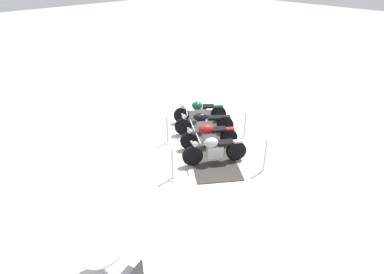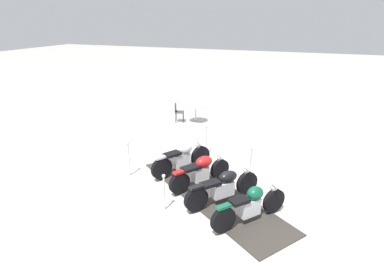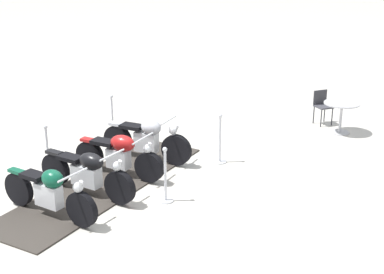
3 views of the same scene
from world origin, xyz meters
name	(u,v)px [view 1 (image 1 of 3)]	position (x,y,z in m)	size (l,w,h in m)	color
ground_plane	(206,140)	(0.00, 0.00, 0.00)	(80.00, 80.00, 0.00)	beige
display_platform	(206,140)	(0.00, 0.00, 0.02)	(5.26, 1.47, 0.03)	#38332D
motorcycle_forest	(199,111)	(0.87, 1.26, 0.49)	(1.77, 1.45, 0.93)	black
motorcycle_black	(203,123)	(0.27, 0.43, 0.48)	(1.86, 1.52, 0.95)	black
motorcycle_maroon	(208,135)	(-0.32, -0.40, 0.50)	(1.82, 1.28, 0.92)	black
motorcycle_chrome	(214,150)	(-0.91, -1.23, 0.51)	(1.91, 1.25, 1.00)	black
stanchion_left_mid	(244,130)	(1.18, -0.85, 0.34)	(0.32, 0.32, 1.04)	silver
stanchion_right_rear	(172,169)	(-2.49, -0.97, 0.39)	(0.30, 0.30, 1.12)	silver
stanchion_right_mid	(167,134)	(-1.18, 0.85, 0.38)	(0.30, 0.30, 1.08)	silver
stanchion_left_rear	(264,161)	(-0.12, -2.66, 0.39)	(0.32, 0.32, 1.15)	silver
cafe_table	(101,257)	(-5.81, -2.61, 0.60)	(0.90, 0.90, 0.79)	#B7B7BC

